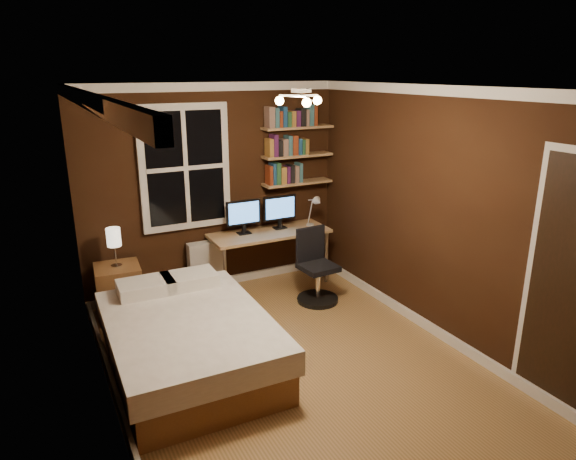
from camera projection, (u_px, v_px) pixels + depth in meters
name	position (u px, v px, depth m)	size (l,w,h in m)	color
floor	(294.00, 365.00, 4.79)	(4.20, 4.20, 0.00)	olive
wall_back	(214.00, 189.00, 6.20)	(3.20, 0.04, 2.50)	black
wall_left	(100.00, 269.00, 3.72)	(0.04, 4.20, 2.50)	black
wall_right	(436.00, 215.00, 5.11)	(0.04, 4.20, 2.50)	black
ceiling	(295.00, 88.00, 4.04)	(3.20, 4.20, 0.02)	white
window	(185.00, 168.00, 5.93)	(1.06, 0.06, 1.46)	silver
ceiling_fixture	(301.00, 101.00, 3.99)	(0.44, 0.44, 0.18)	beige
bookshelf_lower	(297.00, 183.00, 6.57)	(0.92, 0.22, 0.03)	tan
books_row_lower	(297.00, 173.00, 6.53)	(0.48, 0.16, 0.23)	maroon
bookshelf_middle	(297.00, 155.00, 6.46)	(0.92, 0.22, 0.03)	tan
books_row_middle	(298.00, 145.00, 6.43)	(0.54, 0.16, 0.23)	navy
bookshelf_upper	(298.00, 127.00, 6.36)	(0.92, 0.22, 0.03)	tan
books_row_upper	(298.00, 117.00, 6.32)	(0.66, 0.16, 0.23)	#265A33
bed	(189.00, 341.00, 4.66)	(1.40, 1.92, 0.65)	brown
nightstand	(119.00, 291.00, 5.67)	(0.47, 0.47, 0.59)	brown
bedside_lamp	(115.00, 247.00, 5.51)	(0.15, 0.15, 0.43)	beige
radiator	(206.00, 267.00, 6.30)	(0.42, 0.15, 0.64)	silver
desk	(270.00, 236.00, 6.39)	(1.50, 0.56, 0.71)	tan
monitor_left	(244.00, 217.00, 6.23)	(0.44, 0.12, 0.42)	black
monitor_right	(280.00, 212.00, 6.44)	(0.44, 0.12, 0.42)	black
desk_lamp	(313.00, 210.00, 6.49)	(0.14, 0.32, 0.44)	silver
office_chair	(316.00, 275.00, 6.05)	(0.48, 0.48, 0.88)	black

